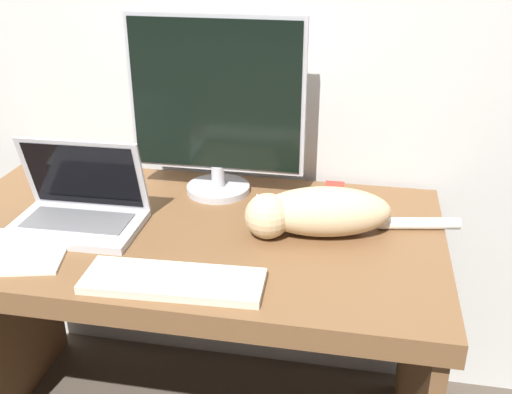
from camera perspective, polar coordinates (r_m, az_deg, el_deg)
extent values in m
cube|color=brown|center=(1.64, -6.57, -3.79)|extent=(1.37, 0.75, 0.06)
cube|color=brown|center=(1.81, 14.92, -16.16)|extent=(0.04, 0.69, 0.70)
cylinder|color=#B2B2B7|center=(1.83, -3.61, 0.81)|extent=(0.19, 0.19, 0.02)
cylinder|color=#B2B2B7|center=(1.81, -3.65, 2.02)|extent=(0.04, 0.04, 0.06)
cube|color=#B2B2B7|center=(1.73, -3.82, 9.64)|extent=(0.52, 0.02, 0.45)
cube|color=black|center=(1.72, -3.91, 9.55)|extent=(0.49, 0.01, 0.43)
cube|color=#B7B7BC|center=(1.67, -16.78, -2.70)|extent=(0.35, 0.23, 0.02)
cube|color=slate|center=(1.68, -16.63, -2.14)|extent=(0.28, 0.13, 0.00)
cube|color=#B7B7BC|center=(1.69, -16.10, 2.08)|extent=(0.34, 0.07, 0.22)
cube|color=black|center=(1.68, -16.17, 1.97)|extent=(0.31, 0.06, 0.19)
cube|color=beige|center=(1.38, -7.88, -7.94)|extent=(0.42, 0.16, 0.02)
cube|color=#ABA393|center=(1.38, -7.91, -7.55)|extent=(0.38, 0.13, 0.00)
ellipsoid|color=#D1B284|center=(1.57, 6.63, -1.38)|extent=(0.36, 0.21, 0.13)
ellipsoid|color=white|center=(1.55, 7.32, -0.22)|extent=(0.17, 0.14, 0.05)
sphere|color=#D1B284|center=(1.54, 1.11, -1.82)|extent=(0.12, 0.12, 0.12)
cone|color=white|center=(1.52, 0.11, -0.17)|extent=(0.03, 0.03, 0.03)
cone|color=white|center=(1.52, 2.14, -0.17)|extent=(0.03, 0.03, 0.03)
cylinder|color=white|center=(1.66, 15.24, -2.44)|extent=(0.22, 0.07, 0.03)
cube|color=white|center=(1.61, -21.04, -4.76)|extent=(0.25, 0.27, 0.01)
cube|color=red|center=(1.76, 7.45, 0.34)|extent=(0.06, 0.06, 0.06)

